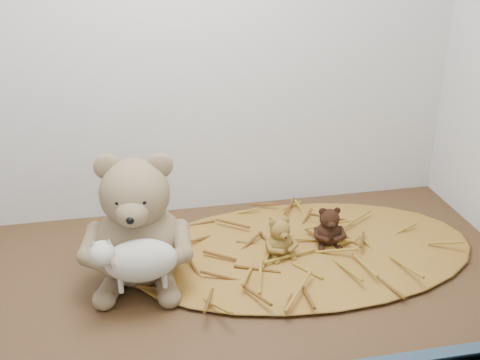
{
  "coord_description": "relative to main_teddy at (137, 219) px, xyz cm",
  "views": [
    {
      "loc": [
        -10.7,
        -89.63,
        62.27
      ],
      "look_at": [
        7.76,
        1.25,
        19.46
      ],
      "focal_mm": 45.0,
      "sensor_mm": 36.0,
      "label": 1
    }
  ],
  "objects": [
    {
      "name": "alcove_shell",
      "position": [
        9.92,
        4.83,
        32.81
      ],
      "size": [
        120.4,
        60.2,
        90.4
      ],
      "color": "#432F17",
      "rests_on": "ground"
    },
    {
      "name": "straw_bed",
      "position": [
        31.37,
        2.25,
        -11.53
      ],
      "size": [
        68.26,
        39.63,
        1.32
      ],
      "primitive_type": "ellipsoid",
      "color": "#86601C",
      "rests_on": "shelf_floor"
    },
    {
      "name": "main_teddy",
      "position": [
        0.0,
        0.0,
        0.0
      ],
      "size": [
        22.45,
        23.37,
        24.38
      ],
      "primitive_type": null,
      "rotation": [
        0.0,
        0.0,
        -0.14
      ],
      "color": "#806D4F",
      "rests_on": "shelf_floor"
    },
    {
      "name": "toy_lamb",
      "position": [
        0.0,
        -8.74,
        -2.95
      ],
      "size": [
        15.55,
        9.49,
        10.05
      ],
      "primitive_type": null,
      "color": "beige",
      "rests_on": "main_teddy"
    },
    {
      "name": "mini_teddy_tan",
      "position": [
        26.08,
        1.16,
        -6.93
      ],
      "size": [
        7.54,
        7.81,
        7.87
      ],
      "primitive_type": null,
      "rotation": [
        0.0,
        0.0,
        0.2
      ],
      "color": "olive",
      "rests_on": "straw_bed"
    },
    {
      "name": "mini_teddy_brown",
      "position": [
        36.66,
        3.33,
        -6.89
      ],
      "size": [
        7.27,
        7.57,
        7.96
      ],
      "primitive_type": null,
      "rotation": [
        0.0,
        0.0,
        -0.13
      ],
      "color": "black",
      "rests_on": "straw_bed"
    }
  ]
}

